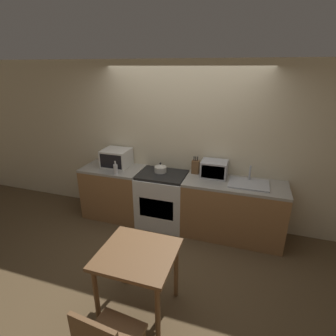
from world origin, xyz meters
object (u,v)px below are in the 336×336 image
Objects in this scene: bottle at (116,169)px; toaster_oven at (214,169)px; stove_range at (163,199)px; microwave at (116,158)px; dining_table at (138,262)px; kettle at (160,168)px.

bottle is 1.54m from toaster_oven.
stove_range is 2.03× the size of microwave.
dining_table is at bearing -79.21° from stove_range.
dining_table is (0.32, -1.69, 0.20)m from stove_range.
toaster_oven is 0.51× the size of dining_table.
stove_range is 0.91m from bottle.
toaster_oven is (0.79, 0.14, 0.58)m from stove_range.
stove_range is at bearing 100.79° from dining_table.
dining_table is (1.02, -1.46, -0.33)m from bottle.
microwave reaches higher than stove_range.
bottle reaches higher than stove_range.
kettle is 0.43× the size of microwave.
stove_range is at bearing -170.06° from toaster_oven.
toaster_oven is at bearing 1.73° from microwave.
bottle is (-0.65, -0.29, 0.02)m from kettle.
toaster_oven reaches higher than kettle.
microwave is at bearing 123.35° from dining_table.
microwave is (-0.80, 0.03, 0.08)m from kettle.
microwave is 2.05× the size of bottle.
dining_table is at bearing -104.37° from toaster_oven.
dining_table is at bearing -77.97° from kettle.
toaster_oven is (1.49, 0.37, 0.04)m from bottle.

